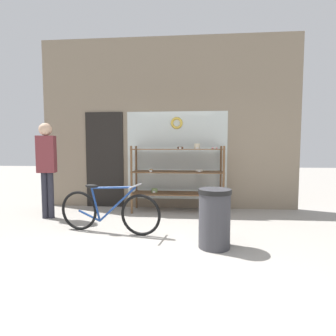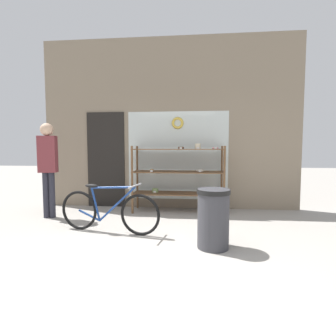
{
  "view_description": "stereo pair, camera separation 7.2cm",
  "coord_description": "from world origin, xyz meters",
  "px_view_note": "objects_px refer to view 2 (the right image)",
  "views": [
    {
      "loc": [
        0.49,
        -2.96,
        1.32
      ],
      "look_at": [
        0.12,
        1.46,
        0.98
      ],
      "focal_mm": 28.0,
      "sensor_mm": 36.0,
      "label": 1
    },
    {
      "loc": [
        0.56,
        -2.95,
        1.32
      ],
      "look_at": [
        0.12,
        1.46,
        0.98
      ],
      "focal_mm": 28.0,
      "sensor_mm": 36.0,
      "label": 2
    }
  ],
  "objects_px": {
    "pedestrian": "(48,162)",
    "trash_bin": "(213,216)",
    "bicycle": "(108,211)",
    "display_case": "(178,172)"
  },
  "relations": [
    {
      "from": "pedestrian",
      "to": "trash_bin",
      "type": "height_order",
      "value": "pedestrian"
    },
    {
      "from": "display_case",
      "to": "pedestrian",
      "type": "bearing_deg",
      "value": -163.81
    },
    {
      "from": "bicycle",
      "to": "pedestrian",
      "type": "height_order",
      "value": "pedestrian"
    },
    {
      "from": "display_case",
      "to": "bicycle",
      "type": "height_order",
      "value": "display_case"
    },
    {
      "from": "bicycle",
      "to": "trash_bin",
      "type": "bearing_deg",
      "value": -6.43
    },
    {
      "from": "display_case",
      "to": "trash_bin",
      "type": "distance_m",
      "value": 2.04
    },
    {
      "from": "bicycle",
      "to": "pedestrian",
      "type": "xyz_separation_m",
      "value": [
        -1.39,
        0.74,
        0.72
      ]
    },
    {
      "from": "bicycle",
      "to": "trash_bin",
      "type": "relative_size",
      "value": 2.13
    },
    {
      "from": "bicycle",
      "to": "trash_bin",
      "type": "height_order",
      "value": "trash_bin"
    },
    {
      "from": "pedestrian",
      "to": "trash_bin",
      "type": "xyz_separation_m",
      "value": [
        2.98,
        -1.21,
        -0.64
      ]
    }
  ]
}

